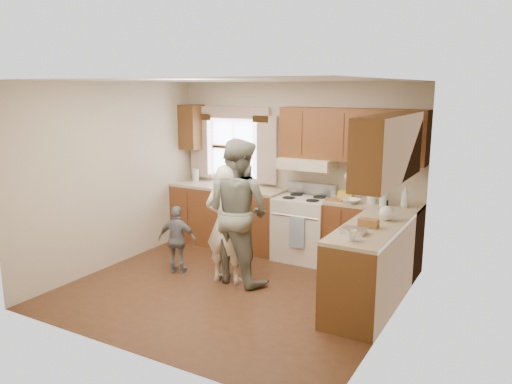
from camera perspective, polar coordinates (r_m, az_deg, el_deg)
The scene contains 6 objects.
room at distance 5.87m, azimuth -2.77°, elevation 0.35°, with size 3.80×3.80×3.80m.
kitchen_fixtures at distance 6.62m, azimuth 6.77°, elevation -2.04°, with size 3.80×2.25×2.15m.
stove at distance 7.16m, azimuth 5.49°, elevation -4.03°, with size 0.76×0.67×1.07m.
woman_left at distance 6.23m, azimuth -3.43°, elevation -3.69°, with size 0.55×0.36×1.50m, color white.
woman_right at distance 6.22m, azimuth -2.05°, elevation -2.21°, with size 0.88×0.69×1.82m, color #1E3728.
child at distance 6.67m, azimuth -8.97°, elevation -5.42°, with size 0.53×0.22×0.91m, color slate.
Camera 1 is at (3.08, -4.86, 2.43)m, focal length 35.00 mm.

